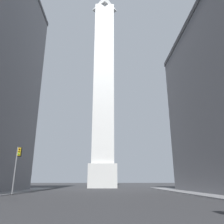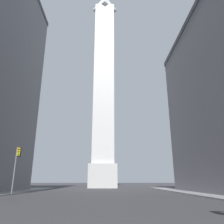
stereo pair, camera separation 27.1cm
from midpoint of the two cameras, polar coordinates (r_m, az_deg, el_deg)
obelisk at (r=67.65m, az=-2.28°, el=7.78°), size 7.54×7.54×64.35m
traffic_light_mid_left at (r=33.90m, az=-23.81°, el=-12.02°), size 0.76×0.52×6.43m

